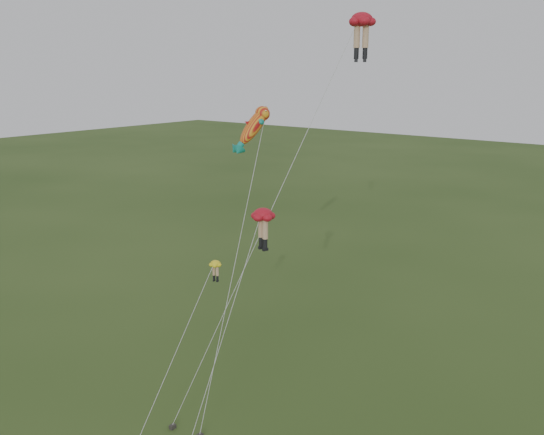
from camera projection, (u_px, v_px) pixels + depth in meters
The scene contains 4 objects.
legs_kite_red_high at pixel (358, 31), 30.80m from camera, with size 7.94×8.94×22.57m.
legs_kite_red_mid at pixel (261, 223), 30.36m from camera, with size 2.44×5.66×13.01m.
legs_kite_yellow at pixel (210, 277), 37.46m from camera, with size 2.83×9.55×8.12m.
fish_kite at pixel (254, 128), 34.01m from camera, with size 1.74×7.06×17.97m.
Camera 1 is at (21.69, -20.62, 19.81)m, focal length 40.00 mm.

